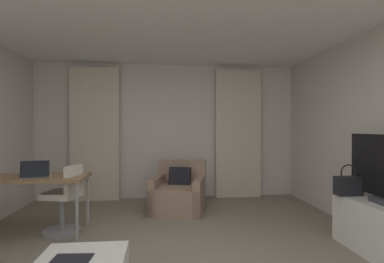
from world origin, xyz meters
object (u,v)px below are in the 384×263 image
Objects in this scene: desk at (30,181)px; laptop at (36,174)px; handbag_primary at (348,185)px; armchair at (179,194)px; magazine_open at (71,260)px; desk_chair at (65,203)px.

desk is 0.19m from laptop.
handbag_primary is (3.87, -0.66, 0.00)m from desk.
desk is at bearing -155.02° from armchair.
desk is at bearing 137.96° from laptop.
desk is at bearing 120.74° from magazine_open.
desk is 3.92m from handbag_primary.
desk is 1.58× the size of desk_chair.
handbag_primary reaches higher than desk.
laptop is at bearing -154.47° from desk_chair.
laptop is (-1.83, -1.01, 0.52)m from armchair.
magazine_open is at bearing -60.67° from laptop.
magazine_open is at bearing -160.26° from handbag_primary.
desk_chair is (-1.54, -0.87, 0.12)m from armchair.
magazine_open is (-0.94, -2.59, 0.13)m from armchair.
desk_chair is at bearing 25.53° from laptop.
desk_chair is 1.82m from magazine_open.
magazine_open is 3.06m from handbag_primary.
desk_chair is at bearing 5.62° from desk.
magazine_open is at bearing -71.01° from desk_chair.
laptop is 3.80m from handbag_primary.
armchair is at bearing 29.40° from desk_chair.
armchair is 2.80× the size of laptop.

